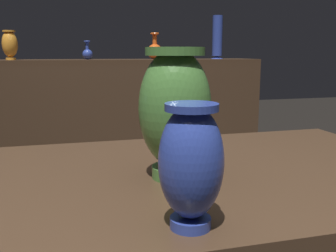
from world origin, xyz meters
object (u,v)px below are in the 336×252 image
(vase_tall_behind, at_px, (191,163))
(shelf_vase_left, at_px, (10,44))
(vase_centerpiece, at_px, (175,109))
(shelf_vase_far_right, at_px, (217,38))
(shelf_vase_center, at_px, (87,53))
(shelf_vase_right, at_px, (155,50))

(vase_tall_behind, relative_size, shelf_vase_left, 0.89)
(vase_centerpiece, distance_m, shelf_vase_far_right, 2.52)
(shelf_vase_center, relative_size, shelf_vase_left, 0.68)
(vase_tall_behind, xyz_separation_m, shelf_vase_left, (-0.50, 2.39, 0.20))
(shelf_vase_center, xyz_separation_m, shelf_vase_left, (-0.52, -0.07, 0.06))
(shelf_vase_far_right, bearing_deg, vase_centerpiece, -114.02)
(shelf_vase_center, distance_m, shelf_vase_right, 0.52)
(vase_tall_behind, xyz_separation_m, shelf_vase_center, (0.02, 2.46, 0.14))
(vase_centerpiece, relative_size, shelf_vase_left, 1.27)
(shelf_vase_right, bearing_deg, vase_centerpiece, -102.33)
(vase_centerpiece, relative_size, shelf_vase_right, 1.25)
(shelf_vase_right, bearing_deg, shelf_vase_left, -173.25)
(vase_centerpiece, xyz_separation_m, vase_tall_behind, (-0.04, -0.22, -0.04))
(shelf_vase_far_right, bearing_deg, shelf_vase_center, -177.00)
(shelf_vase_far_right, bearing_deg, shelf_vase_left, -175.59)
(shelf_vase_far_right, xyz_separation_m, shelf_vase_center, (-1.04, -0.05, -0.12))
(shelf_vase_far_right, bearing_deg, vase_tall_behind, -112.93)
(vase_tall_behind, relative_size, shelf_vase_far_right, 0.51)
(shelf_vase_center, distance_m, shelf_vase_left, 0.53)
(vase_tall_behind, bearing_deg, shelf_vase_right, 77.83)
(vase_centerpiece, bearing_deg, shelf_vase_left, 103.93)
(vase_centerpiece, height_order, shelf_vase_left, shelf_vase_left)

